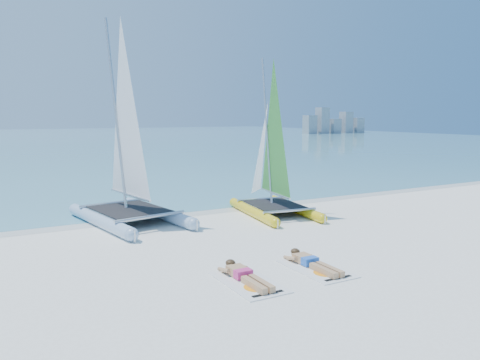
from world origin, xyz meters
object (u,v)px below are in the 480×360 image
at_px(sunbather_b, 311,262).
at_px(catamaran_yellow, 270,163).
at_px(towel_a, 249,282).
at_px(towel_b, 316,269).
at_px(sunbather_a, 244,275).
at_px(catamaran_blue, 127,159).

bearing_deg(sunbather_b, catamaran_yellow, 66.46).
distance_m(towel_a, sunbather_b, 1.80).
height_order(towel_a, towel_b, same).
xyz_separation_m(sunbather_a, sunbather_b, (1.78, 0.02, 0.00)).
xyz_separation_m(catamaran_yellow, towel_a, (-4.26, -5.90, -1.79)).
distance_m(catamaran_yellow, sunbather_a, 7.32).
distance_m(catamaran_blue, towel_a, 7.15).
height_order(catamaran_blue, catamaran_yellow, catamaran_blue).
distance_m(catamaran_blue, sunbather_b, 7.30).
relative_size(catamaran_yellow, sunbather_b, 3.30).
relative_size(towel_b, sunbather_b, 1.07).
height_order(catamaran_yellow, towel_a, catamaran_yellow).
relative_size(towel_a, sunbather_a, 1.07).
bearing_deg(sunbather_a, catamaran_yellow, 53.28).
distance_m(sunbather_a, towel_b, 1.79).
height_order(sunbather_a, towel_b, sunbather_a).
relative_size(towel_a, sunbather_b, 1.07).
xyz_separation_m(sunbather_a, towel_b, (1.78, -0.17, -0.11)).
relative_size(catamaran_blue, towel_a, 3.73).
xyz_separation_m(catamaran_blue, towel_b, (2.41, -6.81, -2.05)).
xyz_separation_m(catamaran_yellow, towel_b, (-2.48, -5.89, -1.79)).
bearing_deg(sunbather_b, catamaran_blue, 110.01).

